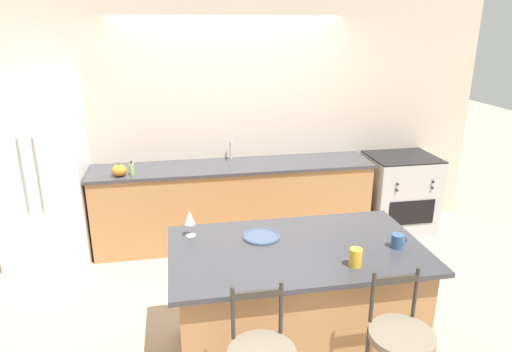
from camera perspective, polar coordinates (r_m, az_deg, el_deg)
ground_plane at (r=5.10m, az=-2.14°, el=-9.72°), size 18.00×18.00×0.00m
wall_back at (r=5.28m, az=-3.39°, el=6.88°), size 6.00×0.07×2.70m
back_counter at (r=5.24m, az=-2.78°, el=-3.34°), size 3.11×0.66×0.93m
sink_faucet at (r=5.23m, az=-3.17°, el=3.55°), size 0.02×0.13×0.22m
kitchen_island at (r=3.50m, az=4.93°, el=-15.56°), size 1.79×1.03×0.92m
refrigerator at (r=5.18m, az=-25.22°, el=0.36°), size 0.85×0.70×1.91m
oven_range at (r=5.79m, az=17.40°, el=-2.02°), size 0.77×0.69×0.93m
dinner_plate at (r=3.39m, az=0.66°, el=-7.55°), size 0.28×0.28×0.02m
wine_glass at (r=3.39m, az=-8.30°, el=-5.23°), size 0.08×0.08×0.20m
coffee_mug at (r=3.38m, az=17.28°, el=-7.76°), size 0.12×0.09×0.10m
tumbler_cup at (r=3.06m, az=12.34°, el=-9.93°), size 0.08×0.08×0.12m
pumpkin_decoration at (r=4.88m, az=-16.73°, el=0.68°), size 0.15×0.15×0.14m
soap_bottle at (r=4.87m, az=-15.27°, el=0.82°), size 0.05×0.05×0.15m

